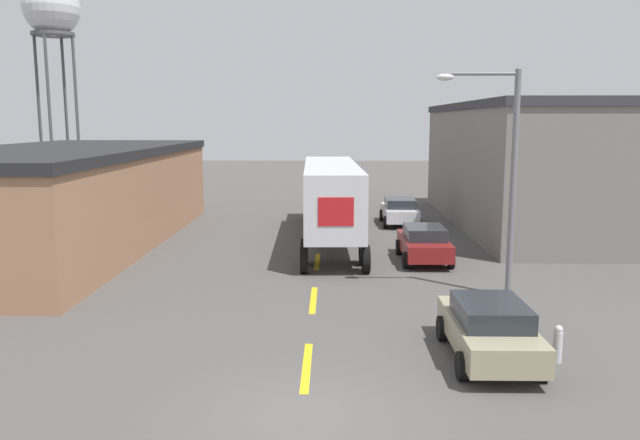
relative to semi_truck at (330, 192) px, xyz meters
name	(u,v)px	position (x,y,z in m)	size (l,w,h in m)	color
ground_plane	(302,414)	(-0.51, -18.38, -2.34)	(160.00, 160.00, 0.00)	#4C4947
road_centerline	(313,300)	(-0.51, -10.34, -2.34)	(0.20, 14.23, 0.01)	gold
warehouse_left	(62,197)	(-12.42, -1.56, -0.05)	(8.98, 21.48, 4.57)	#9E7051
warehouse_right	(536,164)	(11.41, 4.85, 1.04)	(9.01, 19.77, 6.75)	slate
semi_truck	(330,192)	(0.00, 0.00, 0.00)	(3.10, 15.26, 3.82)	#B21919
parked_car_right_near	(489,328)	(3.91, -15.37, -1.56)	(2.01, 4.18, 1.48)	tan
parked_car_right_far	(400,211)	(3.91, 4.75, -1.56)	(2.01, 4.18, 1.48)	silver
parked_car_right_mid	(424,243)	(3.91, -4.60, -1.56)	(2.01, 4.18, 1.48)	maroon
water_tower	(52,11)	(-25.97, 29.66, 13.47)	(5.16, 5.16, 18.74)	#47474C
street_lamp	(503,166)	(5.62, -9.75, 2.00)	(2.68, 0.32, 7.39)	slate
fire_hydrant	(558,344)	(5.52, -15.56, -1.88)	(0.22, 0.22, 0.93)	silver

